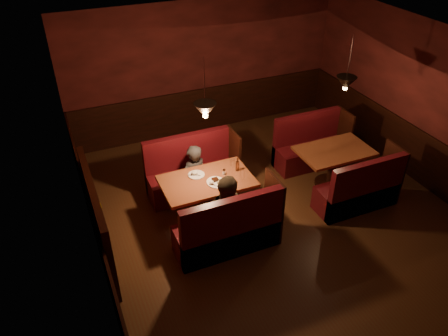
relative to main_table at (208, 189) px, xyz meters
name	(u,v)px	position (x,y,z in m)	size (l,w,h in m)	color
room	(267,170)	(0.83, -0.45, 0.44)	(6.02, 7.02, 2.92)	#542E1A
main_table	(208,189)	(0.00, 0.00, 0.00)	(1.49, 0.90, 1.04)	brown
main_bench_far	(192,174)	(0.02, 0.84, -0.26)	(1.64, 0.58, 1.12)	#4E060A
main_bench_near	(230,232)	(0.02, -0.85, -0.26)	(1.64, 0.58, 1.12)	#4E060A
second_table	(333,159)	(2.48, 0.02, -0.06)	(1.34, 0.86, 0.75)	brown
second_bench_far	(310,148)	(2.51, 0.81, -0.28)	(1.48, 0.55, 1.06)	#4E060A
second_bench_near	(360,192)	(2.51, -0.78, -0.28)	(1.48, 0.55, 1.06)	#4E060A
diner_a	(193,165)	(-0.04, 0.60, 0.11)	(0.53, 0.35, 1.46)	#252527
diner_b	(230,203)	(0.09, -0.70, 0.18)	(0.77, 0.60, 1.59)	#2D251A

